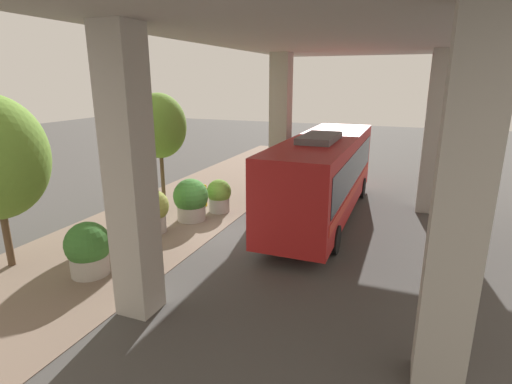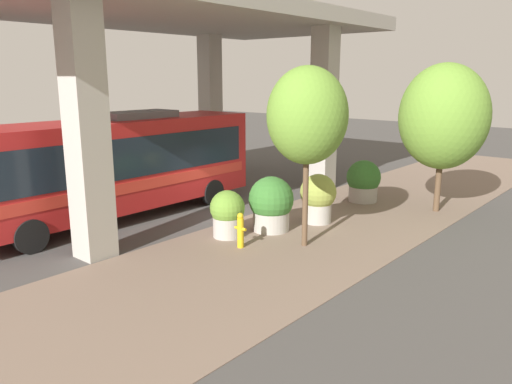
% 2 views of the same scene
% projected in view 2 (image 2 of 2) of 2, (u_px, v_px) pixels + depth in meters
% --- Properties ---
extents(ground_plane, '(80.00, 80.00, 0.00)m').
position_uv_depth(ground_plane, '(245.00, 217.00, 17.85)').
color(ground_plane, '#474442').
rests_on(ground_plane, ground).
extents(sidewalk_strip, '(6.00, 40.00, 0.02)m').
position_uv_depth(sidewalk_strip, '(315.00, 233.00, 15.95)').
color(sidewalk_strip, '#7A6656').
rests_on(sidewalk_strip, ground).
extents(overpass, '(9.40, 19.41, 7.55)m').
position_uv_depth(overpass, '(166.00, 30.00, 18.89)').
color(overpass, '#ADA89E').
rests_on(overpass, ground).
extents(bus, '(2.67, 10.66, 3.70)m').
position_uv_depth(bus, '(116.00, 162.00, 17.25)').
color(bus, '#B21E1E').
rests_on(bus, ground).
extents(fire_hydrant, '(0.41, 0.20, 1.06)m').
position_uv_depth(fire_hydrant, '(240.00, 230.00, 14.48)').
color(fire_hydrant, gold).
rests_on(fire_hydrant, ground).
extents(planter_front, '(1.08, 1.08, 1.49)m').
position_uv_depth(planter_front, '(227.00, 213.00, 15.42)').
color(planter_front, '#ADA89E').
rests_on(planter_front, ground).
extents(planter_middle, '(1.46, 1.46, 1.79)m').
position_uv_depth(planter_middle, '(271.00, 204.00, 16.05)').
color(planter_middle, '#ADA89E').
rests_on(planter_middle, ground).
extents(planter_back, '(1.35, 1.35, 1.67)m').
position_uv_depth(planter_back, '(363.00, 181.00, 19.81)').
color(planter_back, '#ADA89E').
rests_on(planter_back, ground).
extents(planter_extra, '(1.24, 1.24, 1.69)m').
position_uv_depth(planter_extra, '(318.00, 197.00, 16.92)').
color(planter_extra, '#ADA89E').
rests_on(planter_extra, ground).
extents(street_tree_near, '(2.29, 2.29, 5.21)m').
position_uv_depth(street_tree_near, '(307.00, 116.00, 13.91)').
color(street_tree_near, brown).
rests_on(street_tree_near, ground).
extents(street_tree_far, '(3.14, 3.14, 5.39)m').
position_uv_depth(street_tree_far, '(444.00, 117.00, 17.75)').
color(street_tree_far, brown).
rests_on(street_tree_far, ground).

